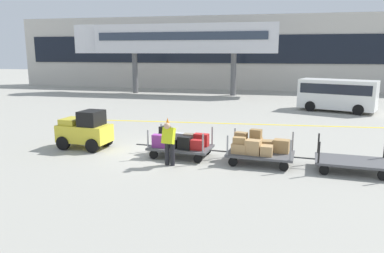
{
  "coord_description": "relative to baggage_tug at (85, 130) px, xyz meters",
  "views": [
    {
      "loc": [
        4.27,
        -13.8,
        3.93
      ],
      "look_at": [
        1.03,
        0.43,
        0.98
      ],
      "focal_mm": 34.84,
      "sensor_mm": 36.0,
      "label": 1
    }
  ],
  "objects": [
    {
      "name": "baggage_handler",
      "position": [
        4.04,
        -1.58,
        0.11
      ],
      "size": [
        0.44,
        0.46,
        1.56
      ],
      "color": "black",
      "rests_on": "ground_plane"
    },
    {
      "name": "jet_bridge",
      "position": [
        -2.7,
        20.19,
        4.26
      ],
      "size": [
        19.23,
        3.0,
        6.36
      ],
      "color": "silver",
      "rests_on": "ground_plane"
    },
    {
      "name": "apron_lead_line",
      "position": [
        7.22,
        6.79,
        -0.75
      ],
      "size": [
        19.33,
        1.71,
        0.01
      ],
      "primitive_type": "cube",
      "rotation": [
        0.0,
        0.0,
        0.08
      ],
      "color": "yellow",
      "rests_on": "ground_plane"
    },
    {
      "name": "baggage_cart_middle",
      "position": [
        7.05,
        -0.57,
        -0.19
      ],
      "size": [
        3.05,
        1.59,
        1.17
      ],
      "color": "#4C4C4F",
      "rests_on": "ground_plane"
    },
    {
      "name": "shuttle_van",
      "position": [
        11.54,
        12.53,
        0.48
      ],
      "size": [
        5.16,
        3.39,
        2.1
      ],
      "color": "white",
      "rests_on": "ground_plane"
    },
    {
      "name": "baggage_cart_lead",
      "position": [
        4.13,
        -0.35,
        -0.23
      ],
      "size": [
        3.05,
        1.59,
        1.1
      ],
      "color": "#4C4C4F",
      "rests_on": "ground_plane"
    },
    {
      "name": "safety_cone_near",
      "position": [
        2.15,
        4.63,
        -0.48
      ],
      "size": [
        0.36,
        0.36,
        0.55
      ],
      "primitive_type": "cone",
      "color": "orange",
      "rests_on": "ground_plane"
    },
    {
      "name": "terminal_building",
      "position": [
        3.33,
        26.18,
        3.02
      ],
      "size": [
        48.44,
        2.51,
        7.53
      ],
      "color": "#BCB7AD",
      "rests_on": "ground_plane"
    },
    {
      "name": "ground_plane",
      "position": [
        3.33,
        0.2,
        -0.75
      ],
      "size": [
        120.0,
        120.0,
        0.0
      ],
      "primitive_type": "plane",
      "color": "#9E9B91"
    },
    {
      "name": "baggage_tug",
      "position": [
        0.0,
        0.0,
        0.0
      ],
      "size": [
        2.19,
        1.39,
        1.58
      ],
      "color": "gold",
      "rests_on": "ground_plane"
    },
    {
      "name": "baggage_cart_tail",
      "position": [
        10.12,
        -0.88,
        -0.41
      ],
      "size": [
        3.05,
        1.59,
        1.1
      ],
      "color": "#4C4C4F",
      "rests_on": "ground_plane"
    }
  ]
}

